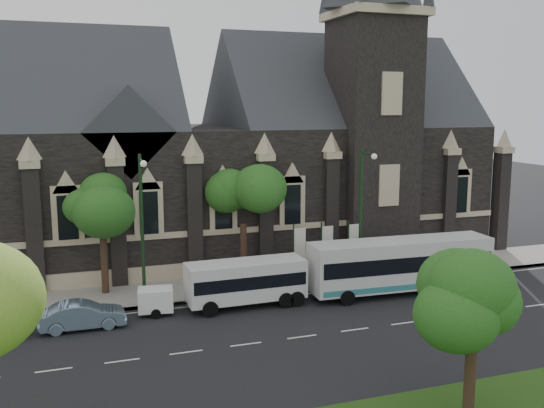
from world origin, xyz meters
name	(u,v)px	position (x,y,z in m)	size (l,w,h in m)	color
ground	(246,344)	(0.00, 0.00, 0.00)	(160.00, 160.00, 0.00)	black
sidewalk	(203,289)	(0.00, 9.50, 0.07)	(80.00, 5.00, 0.15)	gray
museum	(239,150)	(5.12, 18.78, 8.17)	(40.00, 17.70, 29.90)	black
tree_park_east	(475,298)	(6.18, -9.32, 4.62)	(3.40, 3.40, 6.28)	black
tree_walk_right	(245,195)	(3.21, 10.71, 5.82)	(4.08, 4.08, 7.80)	black
tree_walk_left	(105,204)	(-5.80, 10.70, 5.73)	(3.91, 3.91, 7.64)	black
street_lamp_near	(362,209)	(10.00, 7.09, 5.11)	(0.36, 1.88, 9.00)	black
street_lamp_mid	(142,222)	(-4.00, 7.09, 5.11)	(0.36, 1.88, 9.00)	black
banner_flag_left	(298,248)	(6.29, 9.00, 2.38)	(0.90, 0.10, 4.00)	black
banner_flag_center	(325,245)	(8.29, 9.00, 2.38)	(0.90, 0.10, 4.00)	black
banner_flag_right	(352,243)	(10.29, 9.00, 2.38)	(0.90, 0.10, 4.00)	black
tour_coach	(401,264)	(11.58, 4.75, 1.87)	(11.86, 3.17, 3.43)	silver
shuttle_bus	(246,280)	(1.71, 5.58, 1.57)	(7.03, 2.57, 2.70)	silver
box_trailer	(156,300)	(-3.57, 5.88, 0.85)	(2.88, 1.70, 1.50)	white
sedan	(83,315)	(-7.56, 4.90, 0.74)	(1.56, 4.46, 1.47)	#6D879D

